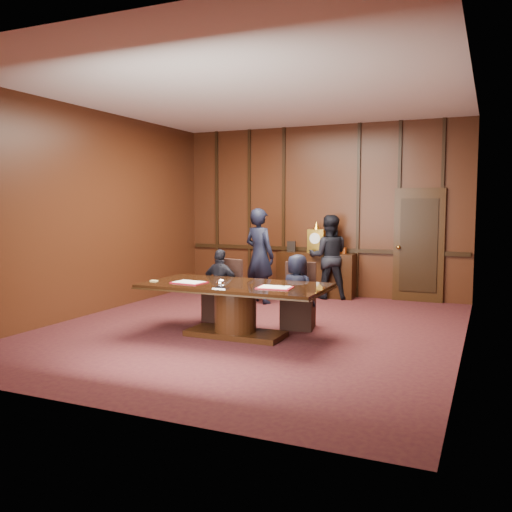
{
  "coord_description": "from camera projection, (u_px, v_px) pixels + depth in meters",
  "views": [
    {
      "loc": [
        3.29,
        -7.36,
        1.88
      ],
      "look_at": [
        -0.21,
        0.65,
        1.05
      ],
      "focal_mm": 38.0,
      "sensor_mm": 36.0,
      "label": 1
    }
  ],
  "objects": [
    {
      "name": "conference_table",
      "position": [
        235.0,
        301.0,
        7.71
      ],
      "size": [
        2.62,
        1.32,
        0.76
      ],
      "color": "black",
      "rests_on": "ground"
    },
    {
      "name": "witness_left",
      "position": [
        259.0,
        256.0,
        10.32
      ],
      "size": [
        0.77,
        0.62,
        1.81
      ],
      "primitive_type": "imported",
      "rotation": [
        0.0,
        0.0,
        2.81
      ],
      "color": "black",
      "rests_on": "ground"
    },
    {
      "name": "folder_right",
      "position": [
        275.0,
        287.0,
        7.3
      ],
      "size": [
        0.49,
        0.37,
        0.02
      ],
      "rotation": [
        0.0,
        0.0,
        0.1
      ],
      "color": "maroon",
      "rests_on": "conference_table"
    },
    {
      "name": "notepad",
      "position": [
        154.0,
        281.0,
        7.94
      ],
      "size": [
        0.1,
        0.07,
        0.01
      ],
      "primitive_type": "cube",
      "rotation": [
        0.0,
        0.0,
        0.03
      ],
      "color": "#DABA6B",
      "rests_on": "conference_table"
    },
    {
      "name": "sideboard",
      "position": [
        316.0,
        273.0,
        11.13
      ],
      "size": [
        1.6,
        0.45,
        1.54
      ],
      "color": "black",
      "rests_on": "ground"
    },
    {
      "name": "inkstand",
      "position": [
        221.0,
        284.0,
        7.27
      ],
      "size": [
        0.2,
        0.14,
        0.12
      ],
      "color": "white",
      "rests_on": "conference_table"
    },
    {
      "name": "room",
      "position": [
        259.0,
        215.0,
        8.14
      ],
      "size": [
        7.0,
        7.04,
        3.5
      ],
      "color": "#320E15",
      "rests_on": "ground"
    },
    {
      "name": "chair_left",
      "position": [
        223.0,
        303.0,
        8.79
      ],
      "size": [
        0.58,
        0.58,
        0.99
      ],
      "rotation": [
        0.0,
        0.0,
        -0.25
      ],
      "color": "black",
      "rests_on": "ground"
    },
    {
      "name": "folder_left",
      "position": [
        189.0,
        282.0,
        7.78
      ],
      "size": [
        0.49,
        0.37,
        0.02
      ],
      "rotation": [
        0.0,
        0.0,
        -0.09
      ],
      "color": "maroon",
      "rests_on": "conference_table"
    },
    {
      "name": "signatory_left",
      "position": [
        221.0,
        286.0,
        8.69
      ],
      "size": [
        0.7,
        0.31,
        1.17
      ],
      "primitive_type": "imported",
      "rotation": [
        0.0,
        0.0,
        3.11
      ],
      "color": "black",
      "rests_on": "ground"
    },
    {
      "name": "chair_right",
      "position": [
        298.0,
        309.0,
        8.28
      ],
      "size": [
        0.55,
        0.55,
        0.99
      ],
      "rotation": [
        0.0,
        0.0,
        0.16
      ],
      "color": "black",
      "rests_on": "ground"
    },
    {
      "name": "signatory_right",
      "position": [
        297.0,
        292.0,
        8.18
      ],
      "size": [
        0.62,
        0.47,
        1.14
      ],
      "primitive_type": "imported",
      "rotation": [
        0.0,
        0.0,
        2.93
      ],
      "color": "black",
      "rests_on": "ground"
    },
    {
      "name": "witness_right",
      "position": [
        329.0,
        257.0,
        10.83
      ],
      "size": [
        0.96,
        0.83,
        1.68
      ],
      "primitive_type": "imported",
      "rotation": [
        0.0,
        0.0,
        3.41
      ],
      "color": "black",
      "rests_on": "ground"
    }
  ]
}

